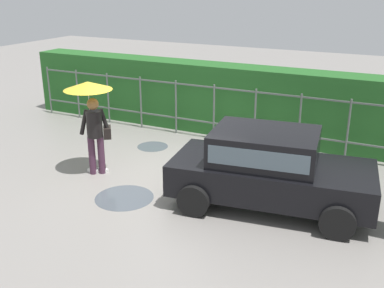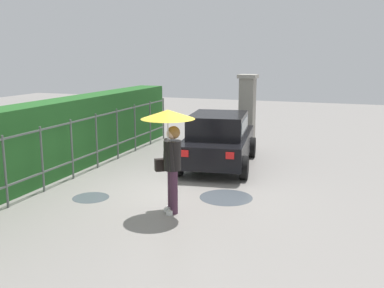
# 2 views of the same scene
# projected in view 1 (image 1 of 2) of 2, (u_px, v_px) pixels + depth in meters

# --- Properties ---
(ground_plane) EXTENTS (40.00, 40.00, 0.00)m
(ground_plane) POSITION_uv_depth(u_px,v_px,m) (175.00, 178.00, 9.93)
(ground_plane) COLOR gray
(car) EXTENTS (3.90, 2.26, 1.48)m
(car) POSITION_uv_depth(u_px,v_px,m) (269.00, 166.00, 8.46)
(car) COLOR black
(car) RESTS_ON ground
(pedestrian) EXTENTS (1.03, 1.03, 2.05)m
(pedestrian) POSITION_uv_depth(u_px,v_px,m) (92.00, 107.00, 9.70)
(pedestrian) COLOR #47283D
(pedestrian) RESTS_ON ground
(fence_section) EXTENTS (11.48, 0.05, 1.50)m
(fence_section) POSITION_uv_depth(u_px,v_px,m) (214.00, 110.00, 12.07)
(fence_section) COLOR #59605B
(fence_section) RESTS_ON ground
(hedge_row) EXTENTS (12.43, 0.90, 1.90)m
(hedge_row) POSITION_uv_depth(u_px,v_px,m) (224.00, 99.00, 12.62)
(hedge_row) COLOR #235B23
(hedge_row) RESTS_ON ground
(puddle_near) EXTENTS (1.16, 1.16, 0.00)m
(puddle_near) POSITION_uv_depth(u_px,v_px,m) (124.00, 198.00, 9.02)
(puddle_near) COLOR #4C545B
(puddle_near) RESTS_ON ground
(puddle_far) EXTENTS (0.80, 0.80, 0.00)m
(puddle_far) POSITION_uv_depth(u_px,v_px,m) (153.00, 146.00, 11.78)
(puddle_far) COLOR #4C545B
(puddle_far) RESTS_ON ground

